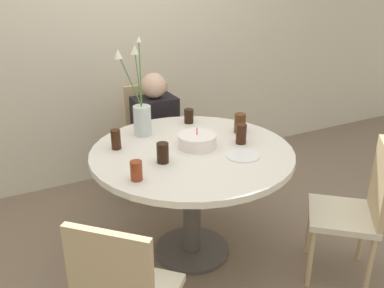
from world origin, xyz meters
TOP-DOWN VIEW (x-y plane):
  - ground_plane at (0.00, 0.00)m, footprint 16.00×16.00m
  - wall_back at (0.00, 1.42)m, footprint 8.00×0.05m
  - dining_table at (0.00, 0.00)m, footprint 1.28×1.28m
  - chair_left_flank at (0.13, 1.02)m, footprint 0.45×0.45m
  - chair_far_back at (0.78, -0.67)m, footprint 0.56×0.56m
  - birthday_cake at (0.05, 0.03)m, footprint 0.25×0.25m
  - flower_vase at (-0.18, 0.40)m, footprint 0.21×0.23m
  - side_plate at (0.23, -0.23)m, footprint 0.21×0.21m
  - drink_glass_0 at (0.33, -0.05)m, footprint 0.07×0.07m
  - drink_glass_1 at (-0.45, -0.22)m, footprint 0.07×0.07m
  - drink_glass_2 at (-0.42, 0.24)m, footprint 0.06×0.06m
  - drink_glass_3 at (0.43, 0.12)m, footprint 0.08×0.08m
  - drink_glass_4 at (-0.24, -0.08)m, footprint 0.07×0.07m
  - drink_glass_5 at (0.21, 0.45)m, footprint 0.07×0.07m
  - person_guest at (0.11, 0.86)m, footprint 0.34×0.24m

SIDE VIEW (x-z plane):
  - ground_plane at x=0.00m, z-range 0.00..0.00m
  - person_guest at x=0.11m, z-range -0.03..1.04m
  - chair_left_flank at x=0.13m, z-range 0.06..0.97m
  - chair_far_back at x=0.78m, z-range 0.06..0.97m
  - dining_table at x=0.00m, z-range 0.25..1.03m
  - side_plate at x=0.23m, z-range 0.78..0.79m
  - birthday_cake at x=0.05m, z-range 0.75..0.88m
  - drink_glass_5 at x=0.21m, z-range 0.78..0.88m
  - drink_glass_1 at x=-0.45m, z-range 0.78..0.89m
  - drink_glass_4 at x=-0.24m, z-range 0.78..0.90m
  - drink_glass_2 at x=-0.42m, z-range 0.78..0.90m
  - drink_glass_0 at x=0.33m, z-range 0.78..0.91m
  - drink_glass_3 at x=0.43m, z-range 0.78..0.91m
  - flower_vase at x=-0.18m, z-range 0.62..1.27m
  - wall_back at x=0.00m, z-range 0.00..2.60m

